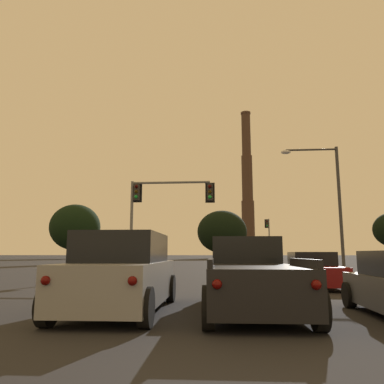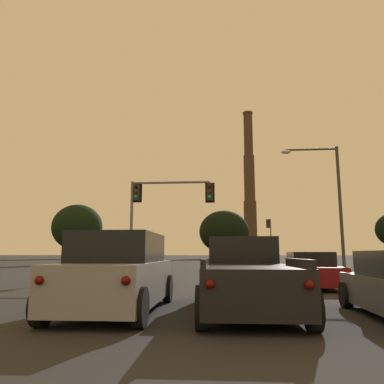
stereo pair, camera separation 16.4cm
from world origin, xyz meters
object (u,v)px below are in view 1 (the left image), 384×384
object	(u,v)px
pickup_truck_center_lane_second	(250,277)
street_lamp	(329,194)
traffic_light_overhead_left	(159,203)
sedan_right_lane_front	(312,271)
traffic_light_far_right	(268,234)
smokestack	(248,198)
suv_left_lane_second	(123,273)

from	to	relation	value
pickup_truck_center_lane_second	street_lamp	bearing A→B (deg)	66.02
pickup_truck_center_lane_second	traffic_light_overhead_left	size ratio (longest dim) A/B	0.95
pickup_truck_center_lane_second	sedan_right_lane_front	bearing A→B (deg)	64.04
traffic_light_far_right	smokestack	world-z (taller)	smokestack
suv_left_lane_second	street_lamp	world-z (taller)	street_lamp
suv_left_lane_second	smokestack	xyz separation A→B (m)	(12.49, 133.68, 21.31)
pickup_truck_center_lane_second	traffic_light_far_right	bearing A→B (deg)	81.50
sedan_right_lane_front	traffic_light_far_right	distance (m)	38.71
pickup_truck_center_lane_second	traffic_light_far_right	xyz separation A→B (m)	(5.97, 44.88, 3.31)
sedan_right_lane_front	street_lamp	xyz separation A→B (m)	(3.16, 8.04, 4.41)
suv_left_lane_second	traffic_light_overhead_left	xyz separation A→B (m)	(-1.41, 13.50, 3.54)
smokestack	street_lamp	bearing A→B (deg)	-91.57
pickup_truck_center_lane_second	traffic_light_overhead_left	bearing A→B (deg)	108.07
sedan_right_lane_front	smokestack	xyz separation A→B (m)	(6.41, 126.75, 21.54)
suv_left_lane_second	sedan_right_lane_front	bearing A→B (deg)	47.81
traffic_light_far_right	traffic_light_overhead_left	xyz separation A→B (m)	(-10.44, -31.87, 0.32)
street_lamp	traffic_light_overhead_left	bearing A→B (deg)	-172.13
pickup_truck_center_lane_second	sedan_right_lane_front	size ratio (longest dim) A/B	1.16
pickup_truck_center_lane_second	smokestack	size ratio (longest dim) A/B	0.10
suv_left_lane_second	traffic_light_far_right	bearing A→B (deg)	77.77
sedan_right_lane_front	traffic_light_overhead_left	size ratio (longest dim) A/B	0.82
traffic_light_far_right	pickup_truck_center_lane_second	bearing A→B (deg)	-97.58
traffic_light_far_right	sedan_right_lane_front	bearing A→B (deg)	-94.41
pickup_truck_center_lane_second	smokestack	world-z (taller)	smokestack
sedan_right_lane_front	traffic_light_overhead_left	distance (m)	10.65
sedan_right_lane_front	pickup_truck_center_lane_second	bearing A→B (deg)	-113.13
pickup_truck_center_lane_second	sedan_right_lane_front	distance (m)	7.10
suv_left_lane_second	smokestack	size ratio (longest dim) A/B	0.09
traffic_light_overhead_left	street_lamp	distance (m)	10.76
traffic_light_overhead_left	suv_left_lane_second	bearing A→B (deg)	-84.05
smokestack	pickup_truck_center_lane_second	bearing A→B (deg)	-94.05
pickup_truck_center_lane_second	sedan_right_lane_front	xyz separation A→B (m)	(3.00, 6.43, -0.14)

